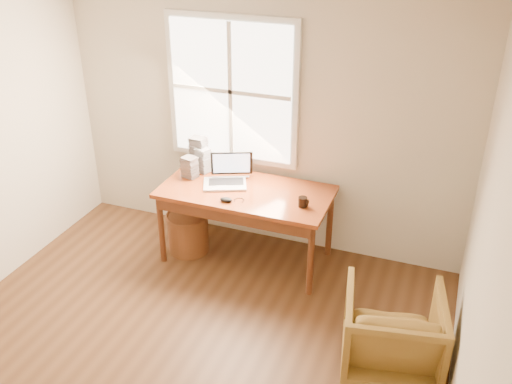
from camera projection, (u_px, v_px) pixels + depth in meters
room_shell at (150, 221)px, 3.70m from camera, size 4.04×4.54×2.64m
desk at (246, 192)px, 5.32m from camera, size 1.60×0.80×0.04m
armchair at (392, 332)px, 4.21m from camera, size 0.83×0.85×0.66m
wicker_stool at (188, 233)px, 5.69m from camera, size 0.42×0.42×0.40m
laptop at (224, 169)px, 5.33m from camera, size 0.59×0.60×0.33m
mouse at (226, 200)px, 5.11m from camera, size 0.12×0.07×0.04m
coffee_mug at (303, 202)px, 5.01m from camera, size 0.10×0.10×0.09m
cd_stack_a at (203, 160)px, 5.61m from camera, size 0.16×0.15×0.25m
cd_stack_b at (190, 167)px, 5.51m from camera, size 0.16×0.14×0.21m
cd_stack_c at (199, 153)px, 5.65m from camera, size 0.16×0.14×0.34m
cd_stack_d at (210, 162)px, 5.66m from camera, size 0.17×0.16×0.17m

